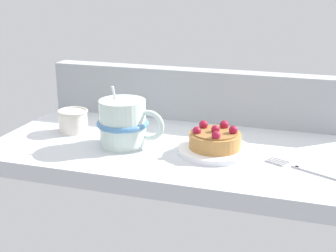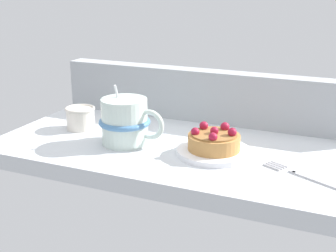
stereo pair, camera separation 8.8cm
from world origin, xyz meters
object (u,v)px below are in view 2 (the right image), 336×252
dessert_fork (309,177)px  sugar_bowl (81,117)px  coffee_mug (126,122)px  dessert_plate (214,152)px  raspberry_tart (214,141)px

dessert_fork → sugar_bowl: sugar_bowl is taller
dessert_fork → sugar_bowl: (-48.71, 7.60, 2.22)cm
coffee_mug → dessert_plate: bearing=4.0°
coffee_mug → sugar_bowl: (-13.35, 4.58, -1.98)cm
sugar_bowl → coffee_mug: bearing=-18.9°
dessert_fork → sugar_bowl: 49.35cm
dessert_plate → dessert_fork: size_ratio=0.83×
dessert_plate → dessert_fork: (17.72, -4.25, -0.17)cm
raspberry_tart → sugar_bowl: (-30.99, 3.33, -0.18)cm
coffee_mug → dessert_fork: (35.36, -3.02, -4.19)cm
raspberry_tart → dessert_fork: 18.39cm
raspberry_tart → sugar_bowl: size_ratio=1.49×
dessert_plate → raspberry_tart: (-0.01, 0.02, 2.23)cm
dessert_fork → sugar_bowl: bearing=171.1°
coffee_mug → sugar_bowl: bearing=161.1°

